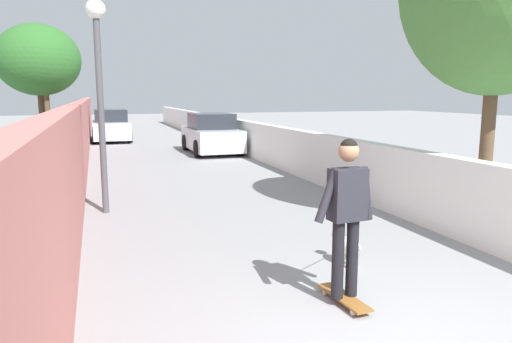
# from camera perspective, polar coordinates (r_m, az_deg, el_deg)

# --- Properties ---
(ground_plane) EXTENTS (80.00, 80.00, 0.00)m
(ground_plane) POSITION_cam_1_polar(r_m,az_deg,el_deg) (17.57, -10.47, 1.74)
(ground_plane) COLOR gray
(wall_left) EXTENTS (48.00, 0.30, 2.04)m
(wall_left) POSITION_cam_1_polar(r_m,az_deg,el_deg) (15.31, -20.38, 4.06)
(wall_left) COLOR #CC726B
(wall_left) RESTS_ON ground
(fence_right) EXTENTS (48.00, 0.30, 1.28)m
(fence_right) POSITION_cam_1_polar(r_m,az_deg,el_deg) (16.26, 0.77, 3.56)
(fence_right) COLOR white
(fence_right) RESTS_ON ground
(tree_left_mid) EXTENTS (2.39, 2.39, 4.46)m
(tree_left_mid) POSITION_cam_1_polar(r_m,az_deg,el_deg) (22.37, -24.20, 11.61)
(tree_left_mid) COLOR brown
(tree_left_mid) RESTS_ON ground
(tree_left_far) EXTENTS (2.52, 2.52, 4.40)m
(tree_left_far) POSITION_cam_1_polar(r_m,az_deg,el_deg) (16.36, -24.82, 12.10)
(tree_left_far) COLOR #473523
(tree_left_far) RESTS_ON ground
(lamp_post) EXTENTS (0.36, 0.36, 3.97)m
(lamp_post) POSITION_cam_1_polar(r_m,az_deg,el_deg) (9.37, -18.48, 11.79)
(lamp_post) COLOR #4C4C51
(lamp_post) RESTS_ON ground
(skateboard) EXTENTS (0.81, 0.25, 0.08)m
(skateboard) POSITION_cam_1_polar(r_m,az_deg,el_deg) (5.42, 10.55, -14.74)
(skateboard) COLOR brown
(skateboard) RESTS_ON ground
(person_skateboarder) EXTENTS (0.24, 0.71, 1.73)m
(person_skateboarder) POSITION_cam_1_polar(r_m,az_deg,el_deg) (5.09, 10.90, -4.07)
(person_skateboarder) COLOR black
(person_skateboarder) RESTS_ON skateboard
(dog) EXTENTS (1.40, 0.77, 1.06)m
(dog) POSITION_cam_1_polar(r_m,az_deg,el_deg) (6.53, 10.80, -8.60)
(dog) COLOR white
(dog) RESTS_ON ground
(car_near) EXTENTS (3.87, 1.80, 1.54)m
(car_near) POSITION_cam_1_polar(r_m,az_deg,el_deg) (18.54, -5.42, 4.46)
(car_near) COLOR silver
(car_near) RESTS_ON ground
(car_far) EXTENTS (4.11, 1.80, 1.54)m
(car_far) POSITION_cam_1_polar(r_m,az_deg,el_deg) (24.42, -17.10, 5.25)
(car_far) COLOR silver
(car_far) RESTS_ON ground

